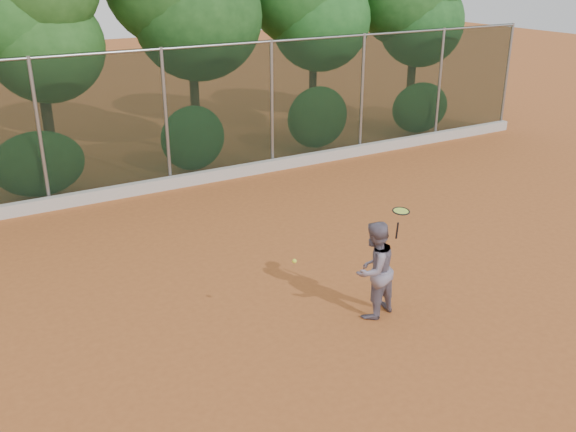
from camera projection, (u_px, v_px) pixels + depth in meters
ground at (318, 303)px, 10.93m from camera, size 80.00×80.00×0.00m
concrete_curb at (173, 182)px, 16.33m from camera, size 24.00×0.20×0.30m
tennis_player at (374, 270)px, 10.27m from camera, size 0.93×0.81×1.64m
chainlink_fence at (166, 115)px, 15.84m from camera, size 24.09×0.09×3.50m
foliage_backdrop at (111, 3)px, 16.22m from camera, size 23.70×3.63×7.55m
tennis_racket at (401, 213)px, 9.90m from camera, size 0.31×0.31×0.52m
tennis_ball_in_flight at (294, 261)px, 9.40m from camera, size 0.07×0.07×0.07m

